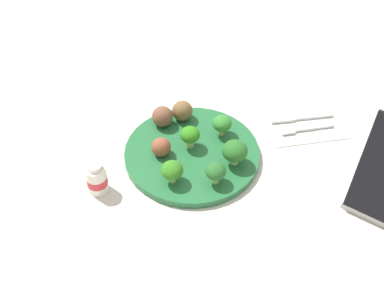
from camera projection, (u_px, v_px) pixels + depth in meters
ground_plane at (192, 156)px, 1.06m from camera, size 4.00×4.00×0.00m
plate at (192, 154)px, 1.05m from camera, size 0.28×0.28×0.02m
broccoli_floret_front_right at (190, 135)px, 1.03m from camera, size 0.04×0.04×0.05m
broccoli_floret_back_right at (172, 170)px, 0.97m from camera, size 0.04×0.04×0.05m
broccoli_floret_mid_left at (235, 151)px, 1.00m from camera, size 0.05×0.05×0.05m
broccoli_floret_mid_right at (216, 172)px, 0.97m from camera, size 0.04×0.04×0.05m
broccoli_floret_far_rim at (222, 124)px, 1.06m from camera, size 0.04×0.04×0.05m
meatball_back_left at (161, 147)px, 1.03m from camera, size 0.04×0.04×0.04m
meatball_front_right at (182, 111)px, 1.10m from camera, size 0.05×0.05×0.05m
meatball_mid_left at (162, 117)px, 1.09m from camera, size 0.05×0.05×0.05m
napkin at (304, 124)px, 1.13m from camera, size 0.18×0.13×0.01m
fork at (304, 128)px, 1.11m from camera, size 0.12×0.03×0.01m
knife at (299, 118)px, 1.13m from camera, size 0.15×0.03×0.01m
yogurt_bottle at (97, 179)px, 0.97m from camera, size 0.04×0.04×0.07m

